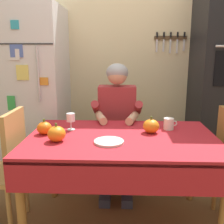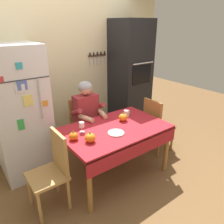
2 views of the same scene
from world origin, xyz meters
TOP-DOWN VIEW (x-y plane):
  - back_wall_assembly at (0.05, 1.35)m, footprint 3.70×0.13m
  - refrigerator at (-0.95, 0.96)m, footprint 0.68×0.71m
  - wall_oven at (1.05, 1.00)m, footprint 0.60×0.64m
  - dining_table at (0.00, 0.08)m, footprint 1.40×0.90m
  - chair_behind_person at (-0.05, 0.87)m, footprint 0.40×0.40m
  - seated_person at (-0.05, 0.68)m, footprint 0.47×0.55m
  - chair_left_side at (-0.90, 0.07)m, footprint 0.40×0.40m
  - coffee_mug at (0.38, 0.29)m, footprint 0.11×0.08m
  - wine_glass at (-0.41, 0.24)m, footprint 0.07×0.07m
  - pumpkin_large at (-0.46, -0.03)m, footprint 0.13×0.13m
  - pumpkin_medium at (0.22, 0.19)m, footprint 0.12×0.12m
  - pumpkin_small at (-0.59, 0.13)m, footprint 0.11×0.11m
  - serving_tray at (-0.09, -0.05)m, footprint 0.21×0.21m

SIDE VIEW (x-z plane):
  - chair_behind_person at x=-0.05m, z-range 0.05..0.98m
  - chair_left_side at x=-0.90m, z-range 0.05..0.98m
  - dining_table at x=0.00m, z-range 0.29..1.03m
  - seated_person at x=-0.05m, z-range 0.11..1.36m
  - serving_tray at x=-0.09m, z-range 0.74..0.76m
  - coffee_mug at x=0.38m, z-range 0.74..0.83m
  - pumpkin_small at x=-0.59m, z-range 0.73..0.85m
  - pumpkin_medium at x=0.22m, z-range 0.73..0.86m
  - pumpkin_large at x=-0.46m, z-range 0.73..0.86m
  - wine_glass at x=-0.41m, z-range 0.77..0.90m
  - refrigerator at x=-0.95m, z-range 0.00..1.80m
  - wall_oven at x=1.05m, z-range 0.00..2.10m
  - back_wall_assembly at x=0.05m, z-range 0.00..2.60m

